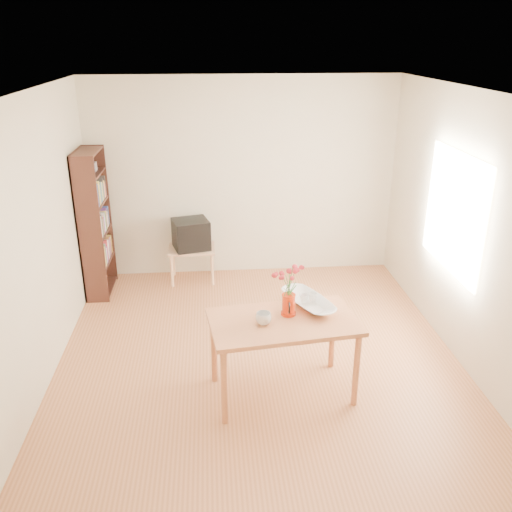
{
  "coord_description": "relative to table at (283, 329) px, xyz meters",
  "views": [
    {
      "loc": [
        -0.43,
        -4.66,
        3.04
      ],
      "look_at": [
        0.0,
        0.3,
        1.0
      ],
      "focal_mm": 38.0,
      "sensor_mm": 36.0,
      "label": 1
    }
  ],
  "objects": [
    {
      "name": "tv_stand",
      "position": [
        -0.86,
        2.54,
        -0.27
      ],
      "size": [
        0.6,
        0.45,
        0.46
      ],
      "color": "tan",
      "rests_on": "ground"
    },
    {
      "name": "pitcher",
      "position": [
        0.06,
        0.1,
        0.18
      ],
      "size": [
        0.13,
        0.21,
        0.2
      ],
      "rotation": [
        0.0,
        0.0,
        -0.08
      ],
      "color": "red",
      "rests_on": "table"
    },
    {
      "name": "bowl",
      "position": [
        0.26,
        0.26,
        0.3
      ],
      "size": [
        0.57,
        0.57,
        0.41
      ],
      "primitive_type": "imported",
      "rotation": [
        0.0,
        0.0,
        0.4
      ],
      "color": "white",
      "rests_on": "table"
    },
    {
      "name": "flowers",
      "position": [
        0.06,
        0.09,
        0.44
      ],
      "size": [
        0.23,
        0.23,
        0.32
      ],
      "primitive_type": null,
      "color": "#DF3443",
      "rests_on": "pitcher"
    },
    {
      "name": "teacup_a",
      "position": [
        0.22,
        0.26,
        0.26
      ],
      "size": [
        0.09,
        0.09,
        0.07
      ],
      "primitive_type": "imported",
      "rotation": [
        0.0,
        0.0,
        0.3
      ],
      "color": "white",
      "rests_on": "bowl"
    },
    {
      "name": "bookshelf",
      "position": [
        -2.01,
        2.32,
        0.18
      ],
      "size": [
        0.28,
        0.7,
        1.8
      ],
      "color": "black",
      "rests_on": "ground"
    },
    {
      "name": "room",
      "position": [
        -0.13,
        0.57,
        0.64
      ],
      "size": [
        4.5,
        4.5,
        4.5
      ],
      "color": "#A35F39",
      "rests_on": "ground"
    },
    {
      "name": "mug",
      "position": [
        -0.18,
        -0.06,
        0.15
      ],
      "size": [
        0.18,
        0.18,
        0.11
      ],
      "primitive_type": "imported",
      "rotation": [
        0.0,
        0.0,
        3.67
      ],
      "color": "white",
      "rests_on": "table"
    },
    {
      "name": "table",
      "position": [
        0.0,
        0.0,
        0.0
      ],
      "size": [
        1.36,
        0.88,
        0.75
      ],
      "rotation": [
        0.0,
        0.0,
        0.13
      ],
      "color": "#B8683F",
      "rests_on": "ground"
    },
    {
      "name": "teacup_b",
      "position": [
        0.31,
        0.28,
        0.26
      ],
      "size": [
        0.07,
        0.07,
        0.07
      ],
      "primitive_type": "imported",
      "rotation": [
        0.0,
        0.0,
        1.6
      ],
      "color": "white",
      "rests_on": "bowl"
    },
    {
      "name": "television",
      "position": [
        -0.86,
        2.55,
        -0.0
      ],
      "size": [
        0.52,
        0.5,
        0.38
      ],
      "rotation": [
        0.0,
        0.0,
        0.25
      ],
      "color": "black",
      "rests_on": "tv_stand"
    }
  ]
}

